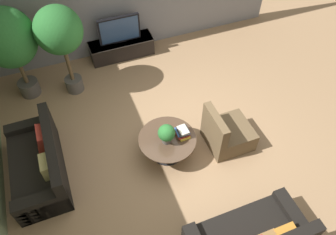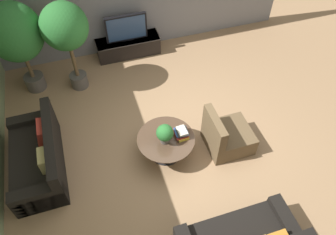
# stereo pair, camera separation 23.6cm
# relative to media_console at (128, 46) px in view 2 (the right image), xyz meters

# --- Properties ---
(ground_plane) EXTENTS (24.00, 24.00, 0.00)m
(ground_plane) POSITION_rel_media_console_xyz_m (0.29, -2.94, -0.22)
(ground_plane) COLOR #9E7A56
(media_console) EXTENTS (1.52, 0.50, 0.43)m
(media_console) POSITION_rel_media_console_xyz_m (0.00, 0.00, 0.00)
(media_console) COLOR black
(media_console) RESTS_ON ground
(television) EXTENTS (0.96, 0.13, 0.63)m
(television) POSITION_rel_media_console_xyz_m (0.00, -0.00, 0.51)
(television) COLOR black
(television) RESTS_ON media_console
(coffee_table) EXTENTS (1.03, 1.03, 0.45)m
(coffee_table) POSITION_rel_media_console_xyz_m (-0.02, -3.09, 0.10)
(coffee_table) COLOR black
(coffee_table) RESTS_ON ground
(couch_by_wall) EXTENTS (0.84, 1.78, 0.84)m
(couch_by_wall) POSITION_rel_media_console_xyz_m (-2.22, -2.70, 0.06)
(couch_by_wall) COLOR black
(couch_by_wall) RESTS_ON ground
(armchair_wicker) EXTENTS (0.80, 0.76, 0.86)m
(armchair_wicker) POSITION_rel_media_console_xyz_m (1.09, -3.25, 0.05)
(armchair_wicker) COLOR brown
(armchair_wicker) RESTS_ON ground
(potted_palm_tall) EXTENTS (1.07, 1.07, 2.03)m
(potted_palm_tall) POSITION_rel_media_console_xyz_m (-2.21, -0.53, 1.16)
(potted_palm_tall) COLOR #514C47
(potted_palm_tall) RESTS_ON ground
(potted_palm_corner) EXTENTS (0.91, 0.91, 2.00)m
(potted_palm_corner) POSITION_rel_media_console_xyz_m (-1.29, -0.76, 1.23)
(potted_palm_corner) COLOR #514C47
(potted_palm_corner) RESTS_ON ground
(potted_plant_tabletop) EXTENTS (0.30, 0.30, 0.39)m
(potted_plant_tabletop) POSITION_rel_media_console_xyz_m (-0.06, -3.14, 0.45)
(potted_plant_tabletop) COLOR #514C47
(potted_plant_tabletop) RESTS_ON coffee_table
(book_stack) EXTENTS (0.25, 0.30, 0.16)m
(book_stack) POSITION_rel_media_console_xyz_m (0.26, -3.10, 0.30)
(book_stack) COLOR gold
(book_stack) RESTS_ON coffee_table
(remote_black) EXTENTS (0.15, 0.13, 0.02)m
(remote_black) POSITION_rel_media_console_xyz_m (0.07, -2.94, 0.24)
(remote_black) COLOR black
(remote_black) RESTS_ON coffee_table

